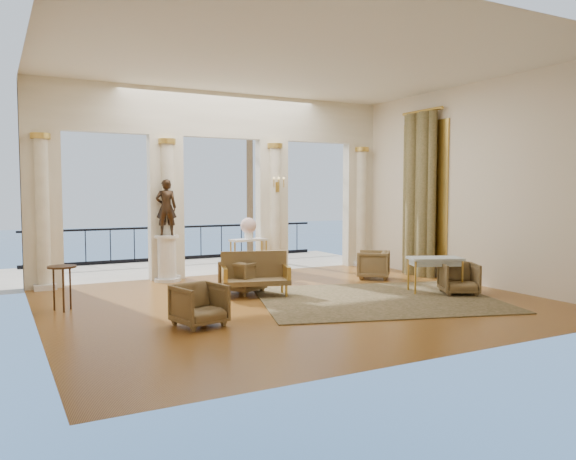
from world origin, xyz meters
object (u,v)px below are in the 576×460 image
armchair_d (243,275)px  pedestal (167,259)px  armchair_c (373,263)px  settee (255,274)px  game_table (435,261)px  armchair_a (199,303)px  side_table (62,272)px  console_table (249,245)px  armchair_b (459,277)px  statue (166,207)px

armchair_d → pedestal: (-0.98, 2.17, 0.14)m
armchair_c → pedestal: (-4.48, 1.92, 0.14)m
settee → pedestal: 2.81m
settee → pedestal: bearing=128.5°
armchair_c → settee: bearing=-37.7°
game_table → armchair_d: bearing=175.9°
armchair_a → side_table: bearing=115.6°
console_table → armchair_b: bearing=-68.3°
armchair_c → pedestal: pedestal is taller
game_table → armchair_a: bearing=-151.4°
armchair_a → armchair_b: armchair_a is taller
pedestal → console_table: bearing=1.4°
armchair_d → statue: size_ratio=0.58×
settee → side_table: settee is taller
pedestal → settee: bearing=-67.8°
settee → game_table: 3.72m
settee → console_table: size_ratio=1.44×
armchair_d → settee: settee is taller
game_table → pedestal: bearing=161.8°
armchair_a → game_table: bearing=-8.5°
armchair_a → game_table: 5.27m
armchair_a → statue: statue is taller
armchair_c → side_table: 7.00m
pedestal → armchair_a: bearing=-99.5°
armchair_b → settee: bearing=-177.9°
armchair_b → armchair_d: armchair_d is taller
armchair_b → armchair_c: bearing=124.8°
console_table → statue: bearing=172.0°
armchair_b → armchair_c: armchair_c is taller
statue → pedestal: bearing=-0.0°
settee → console_table: (1.03, 2.65, 0.31)m
armchair_a → armchair_d: (1.73, 2.30, 0.01)m
settee → statue: bearing=128.5°
armchair_b → armchair_d: bearing=177.5°
armchair_c → armchair_b: bearing=47.9°
armchair_a → settee: size_ratio=0.50×
armchair_a → armchair_b: size_ratio=1.01×
armchair_b → side_table: side_table is taller
console_table → side_table: (-4.60, -2.35, -0.07)m
game_table → side_table: (-7.00, 1.71, 0.02)m
armchair_d → statue: statue is taller
armchair_a → armchair_d: size_ratio=0.97×
armchair_d → side_table: 3.51m
armchair_c → settee: 3.48m
armchair_a → console_table: (2.84, 4.52, 0.39)m
armchair_b → game_table: 0.57m
game_table → console_table: (-2.40, 4.06, 0.09)m
armchair_a → console_table: bearing=44.4°
armchair_c → side_table: side_table is taller
game_table → statue: (-4.49, 4.01, 1.06)m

